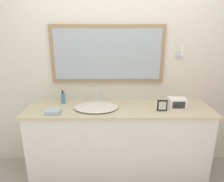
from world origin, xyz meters
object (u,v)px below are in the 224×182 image
at_px(soap_bottle, 63,98).
at_px(appliance_box, 177,103).
at_px(sink_basin, 96,107).
at_px(picture_frame, 162,106).

bearing_deg(soap_bottle, appliance_box, -7.41).
height_order(sink_basin, picture_frame, sink_basin).
height_order(soap_bottle, appliance_box, soap_bottle).
bearing_deg(sink_basin, soap_bottle, 157.00).
relative_size(sink_basin, picture_frame, 3.86).
bearing_deg(appliance_box, sink_basin, -179.91).
height_order(soap_bottle, picture_frame, soap_bottle).
bearing_deg(appliance_box, picture_frame, -156.35).
bearing_deg(picture_frame, soap_bottle, 167.38).
distance_m(appliance_box, picture_frame, 0.21).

